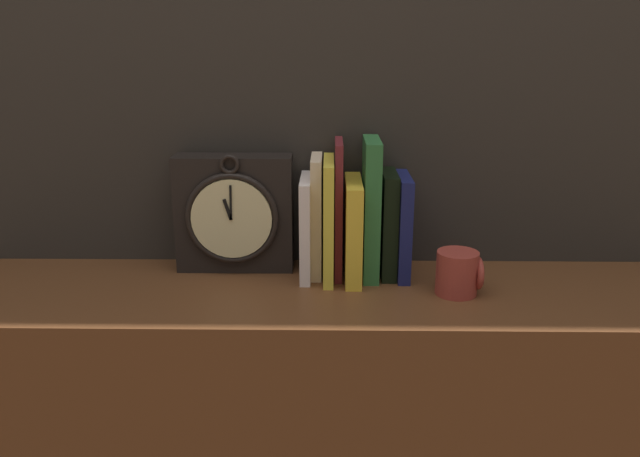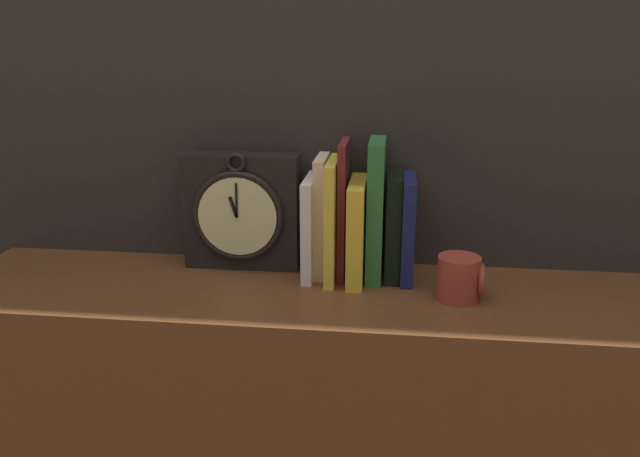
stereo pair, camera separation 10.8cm
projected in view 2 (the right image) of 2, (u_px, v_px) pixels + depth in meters
name	position (u px, v px, depth m)	size (l,w,h in m)	color
wall_back	(332.00, 3.00, 1.15)	(6.00, 0.05, 2.60)	#2D2823
clock	(242.00, 211.00, 1.21)	(0.22, 0.08, 0.23)	black
book_slot0_white	(311.00, 227.00, 1.17)	(0.02, 0.13, 0.19)	white
book_slot1_cream	(322.00, 216.00, 1.18)	(0.02, 0.11, 0.23)	beige
book_slot2_yellow	(333.00, 220.00, 1.16)	(0.02, 0.15, 0.22)	yellow
book_slot3_maroon	(343.00, 209.00, 1.16)	(0.01, 0.12, 0.26)	maroon
book_slot4_yellow	(357.00, 230.00, 1.15)	(0.03, 0.15, 0.19)	yellow
book_slot5_green	(376.00, 210.00, 1.15)	(0.03, 0.13, 0.26)	#2D6C36
book_slot6_black	(394.00, 226.00, 1.16)	(0.03, 0.12, 0.20)	black
book_slot7_navy	(408.00, 229.00, 1.16)	(0.02, 0.13, 0.19)	navy
mug	(460.00, 278.00, 1.07)	(0.08, 0.07, 0.08)	#9E382D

